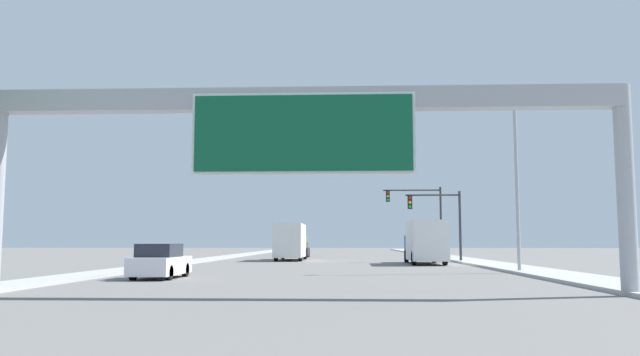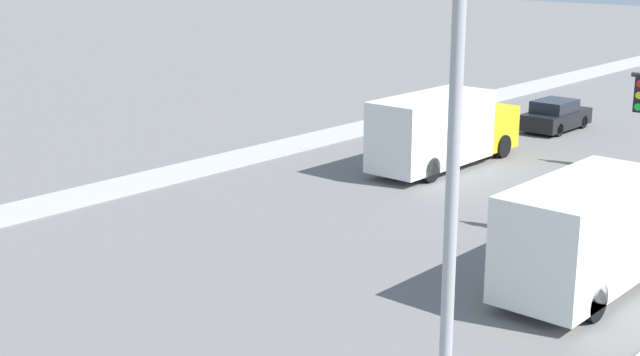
# 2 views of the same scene
# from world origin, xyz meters

# --- Properties ---
(median_strip_left) EXTENTS (2.00, 120.00, 0.15)m
(median_strip_left) POSITION_xyz_m (-10.75, 60.00, 0.07)
(median_strip_left) COLOR #A7A7A7
(median_strip_left) RESTS_ON ground
(car_far_center) EXTENTS (1.87, 4.20, 1.53)m
(car_far_center) POSITION_xyz_m (-3.50, 62.33, 0.72)
(car_far_center) COLOR black
(car_far_center) RESTS_ON ground
(truck_box_primary) EXTENTS (2.41, 8.08, 3.08)m
(truck_box_primary) POSITION_xyz_m (7.00, 44.10, 1.57)
(truck_box_primary) COLOR navy
(truck_box_primary) RESTS_ON ground
(truck_box_secondary) EXTENTS (2.31, 8.24, 3.10)m
(truck_box_secondary) POSITION_xyz_m (-3.50, 52.31, 1.58)
(truck_box_secondary) COLOR yellow
(truck_box_secondary) RESTS_ON ground
(street_lamp_right) EXTENTS (2.30, 0.28, 9.95)m
(street_lamp_right) POSITION_xyz_m (10.11, 31.71, 5.73)
(street_lamp_right) COLOR #9EA0A5
(street_lamp_right) RESTS_ON ground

